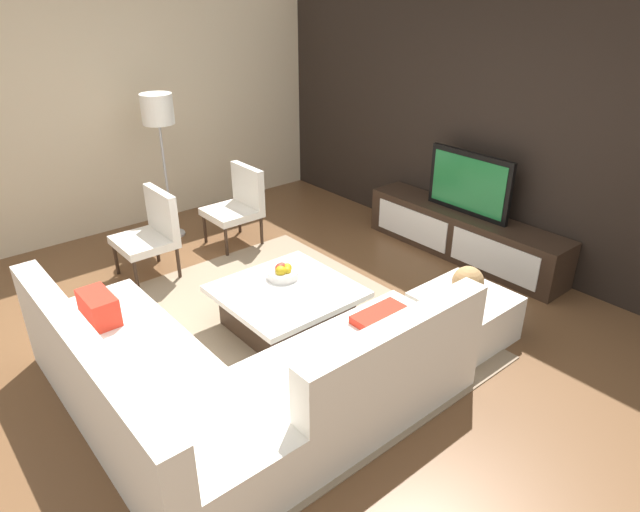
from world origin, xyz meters
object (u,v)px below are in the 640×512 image
at_px(sectional_couch, 230,381).
at_px(accent_chair_near, 152,229).
at_px(floor_lamp, 158,117).
at_px(coffee_table, 287,307).
at_px(media_console, 463,235).
at_px(accent_chair_far, 239,201).
at_px(decorative_ball, 468,282).
at_px(television, 469,184).
at_px(ottoman, 463,316).
at_px(fruit_bowl, 283,272).

bearing_deg(sectional_couch, accent_chair_near, 166.87).
bearing_deg(floor_lamp, coffee_table, -3.39).
bearing_deg(floor_lamp, media_console, 40.32).
xyz_separation_m(accent_chair_near, accent_chair_far, (-0.11, 1.08, -0.00)).
relative_size(accent_chair_near, decorative_ball, 3.40).
xyz_separation_m(television, coffee_table, (-0.10, -2.30, -0.63)).
relative_size(media_console, ottoman, 3.32).
bearing_deg(accent_chair_near, media_console, 65.53).
bearing_deg(floor_lamp, television, 40.32).
height_order(ottoman, decorative_ball, decorative_ball).
height_order(ottoman, fruit_bowl, fruit_bowl).
bearing_deg(coffee_table, floor_lamp, 176.61).
distance_m(sectional_couch, coffee_table, 1.14).
bearing_deg(coffee_table, accent_chair_far, 159.31).
bearing_deg(sectional_couch, accent_chair_far, 145.92).
distance_m(sectional_couch, accent_chair_near, 2.35).
height_order(media_console, accent_chair_near, accent_chair_near).
bearing_deg(accent_chair_far, accent_chair_near, -86.51).
relative_size(television, accent_chair_far, 1.13).
bearing_deg(decorative_ball, coffee_table, -135.49).
distance_m(coffee_table, fruit_bowl, 0.31).
relative_size(media_console, decorative_ball, 9.09).
height_order(coffee_table, floor_lamp, floor_lamp).
bearing_deg(accent_chair_near, fruit_bowl, 27.67).
height_order(television, coffee_table, television).
distance_m(media_console, accent_chair_far, 2.49).
height_order(television, fruit_bowl, television).
bearing_deg(media_console, ottoman, -52.59).
bearing_deg(sectional_couch, television, 99.19).
relative_size(coffee_table, accent_chair_far, 1.22).
height_order(accent_chair_far, decorative_ball, accent_chair_far).
relative_size(sectional_couch, accent_chair_near, 2.79).
bearing_deg(coffee_table, ottoman, 44.51).
height_order(ottoman, accent_chair_far, accent_chair_far).
height_order(media_console, accent_chair_far, accent_chair_far).
relative_size(sectional_couch, floor_lamp, 1.48).
bearing_deg(television, accent_chair_far, -138.82).
distance_m(ottoman, fruit_bowl, 1.57).
relative_size(accent_chair_near, accent_chair_far, 1.00).
distance_m(television, fruit_bowl, 2.25).
distance_m(media_console, fruit_bowl, 2.22).
bearing_deg(accent_chair_near, decorative_ball, 36.70).
height_order(accent_chair_near, fruit_bowl, accent_chair_near).
height_order(television, sectional_couch, television).
bearing_deg(fruit_bowl, coffee_table, -28.86).
distance_m(floor_lamp, ottoman, 3.80).
bearing_deg(floor_lamp, ottoman, 14.40).
xyz_separation_m(accent_chair_near, floor_lamp, (-0.78, 0.56, 0.90)).
height_order(coffee_table, accent_chair_near, accent_chair_near).
xyz_separation_m(television, ottoman, (0.96, -1.26, -0.63)).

